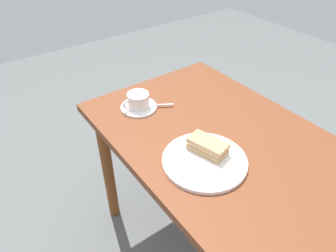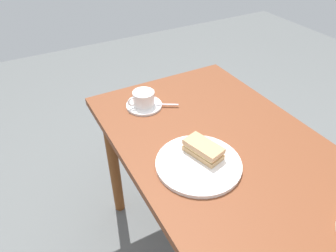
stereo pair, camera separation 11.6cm
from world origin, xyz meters
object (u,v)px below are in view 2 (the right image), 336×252
sandwich_front (203,149)px  spoon (163,104)px  dining_table (242,184)px  sandwich_plate (198,164)px  coffee_saucer (144,105)px  coffee_cup (143,98)px

sandwich_front → spoon: size_ratio=1.63×
dining_table → sandwich_plate: 0.19m
sandwich_plate → sandwich_front: bearing=127.3°
coffee_saucer → sandwich_plate: bearing=1.3°
dining_table → coffee_saucer: coffee_saucer is taller
sandwich_front → coffee_saucer: sandwich_front is taller
dining_table → sandwich_front: (-0.10, -0.11, 0.13)m
spoon → sandwich_plate: bearing=-9.2°
coffee_saucer → spoon: spoon is taller
sandwich_front → spoon: 0.35m
sandwich_plate → coffee_saucer: (-0.41, -0.01, -0.00)m
dining_table → coffee_cup: size_ratio=11.28×
dining_table → coffee_cup: bearing=-162.7°
dining_table → spoon: 0.47m
sandwich_plate → spoon: (-0.37, 0.06, 0.01)m
sandwich_plate → coffee_saucer: sandwich_plate is taller
dining_table → spoon: bearing=-169.8°
dining_table → sandwich_front: size_ratio=9.12×
sandwich_plate → spoon: bearing=170.8°
sandwich_plate → coffee_cup: size_ratio=2.42×
coffee_cup → spoon: size_ratio=1.32×
sandwich_plate → coffee_cup: (-0.41, -0.01, 0.04)m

